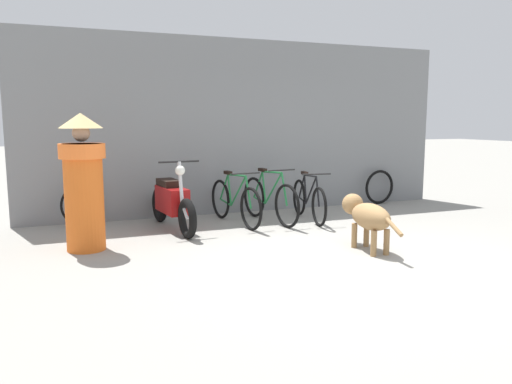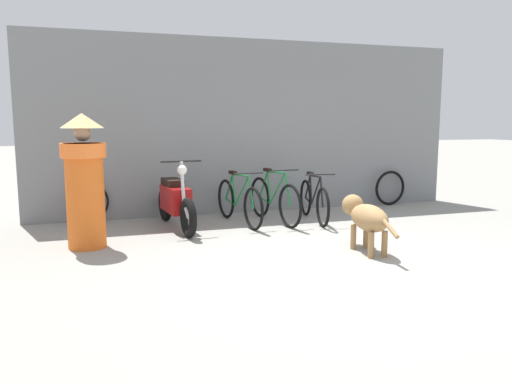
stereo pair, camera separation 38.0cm
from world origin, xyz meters
name	(u,v)px [view 2 (the right image)]	position (x,y,z in m)	size (l,w,h in m)	color
ground_plane	(344,261)	(0.00, 0.00, 0.00)	(60.00, 60.00, 0.00)	gray
shop_wall_back	(254,127)	(0.00, 3.39, 1.48)	(7.59, 0.20, 2.96)	slate
bicycle_0	(239,202)	(-0.57, 2.37, 0.34)	(0.46, 1.67, 0.83)	black
bicycle_1	(274,200)	(-0.01, 2.31, 0.36)	(0.46, 1.66, 0.87)	black
bicycle_2	(314,201)	(0.63, 2.21, 0.33)	(0.46, 1.57, 0.79)	black
motorcycle	(176,202)	(-1.55, 2.32, 0.41)	(0.58, 1.83, 1.04)	black
stray_dog	(365,216)	(0.45, 0.31, 0.43)	(0.34, 1.26, 0.66)	#997247
person_in_robes	(85,179)	(-2.79, 1.55, 0.87)	(0.74, 0.74, 1.68)	orange
spare_tire_left	(89,203)	(-2.78, 3.14, 0.32)	(0.62, 0.22, 0.64)	black
spare_tire_right	(390,188)	(2.63, 3.14, 0.33)	(0.66, 0.10, 0.66)	black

